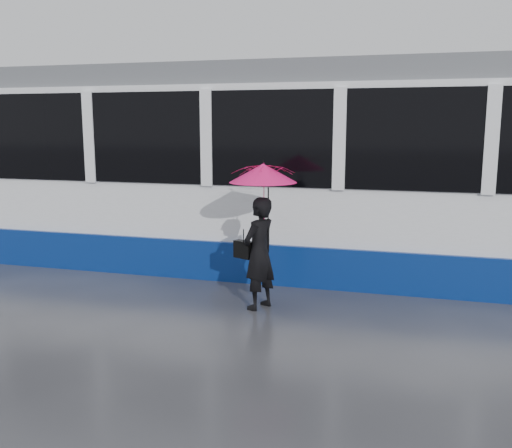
% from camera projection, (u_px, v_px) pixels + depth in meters
% --- Properties ---
extents(ground, '(90.00, 90.00, 0.00)m').
position_uv_depth(ground, '(181.00, 304.00, 7.73)').
color(ground, '#2B2B30').
rests_on(ground, ground).
extents(rails, '(34.00, 1.51, 0.02)m').
position_uv_depth(rails, '(237.00, 261.00, 10.09)').
color(rails, '#3F3D38').
rests_on(rails, ground).
extents(tram, '(26.00, 2.56, 3.35)m').
position_uv_depth(tram, '(57.00, 165.00, 10.78)').
color(tram, white).
rests_on(tram, ground).
extents(woman, '(0.54, 0.64, 1.49)m').
position_uv_depth(woman, '(259.00, 253.00, 7.46)').
color(woman, black).
rests_on(woman, ground).
extents(umbrella, '(1.15, 1.15, 1.00)m').
position_uv_depth(umbrella, '(263.00, 186.00, 7.29)').
color(umbrella, '#F61452').
rests_on(umbrella, ground).
extents(handbag, '(0.29, 0.21, 0.41)m').
position_uv_depth(handbag, '(244.00, 249.00, 7.53)').
color(handbag, black).
rests_on(handbag, ground).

